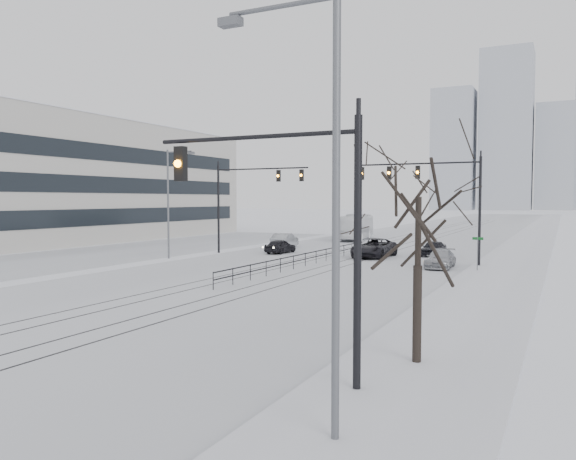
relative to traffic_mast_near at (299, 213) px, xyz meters
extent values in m
cube|color=silver|center=(-10.79, 54.00, -4.55)|extent=(22.00, 260.00, 0.02)
cube|color=silver|center=(2.71, 54.00, -4.48)|extent=(5.00, 260.00, 0.16)
cube|color=gray|center=(0.26, 54.00, -4.50)|extent=(0.10, 260.00, 0.12)
cube|color=silver|center=(-30.79, 29.00, -4.55)|extent=(14.00, 60.00, 0.03)
cube|color=black|center=(-13.39, 34.00, -4.54)|extent=(0.10, 180.00, 0.01)
cube|color=black|center=(-11.99, 34.00, -4.54)|extent=(0.10, 180.00, 0.01)
cube|color=black|center=(-9.59, 34.00, -4.54)|extent=(0.10, 180.00, 0.01)
cube|color=black|center=(-8.19, 34.00, -4.54)|extent=(0.10, 180.00, 0.01)
cube|color=beige|center=(-48.79, 29.00, 2.44)|extent=(20.00, 62.00, 14.00)
cube|color=black|center=(-38.77, 29.00, 2.44)|extent=(0.08, 58.00, 12.00)
cube|color=white|center=(-48.79, 29.00, 9.49)|extent=(20.20, 62.20, 0.12)
cube|color=#A8AEB8|center=(-40.79, 254.00, 22.94)|extent=(18.00, 18.00, 55.00)
cube|color=#A8AEB8|center=(-18.79, 262.00, 31.44)|extent=(22.00, 22.00, 72.00)
cube|color=#A8AEB8|center=(1.21, 270.00, 19.44)|extent=(16.00, 16.00, 48.00)
cylinder|color=black|center=(1.61, 0.00, -1.06)|extent=(0.20, 0.20, 7.00)
cylinder|color=black|center=(-1.39, 0.00, 2.04)|extent=(6.00, 0.12, 0.12)
cube|color=black|center=(-3.79, 0.00, 1.39)|extent=(0.32, 0.24, 1.00)
sphere|color=orange|center=(-3.79, -0.14, 1.39)|extent=(0.22, 0.22, 0.22)
cylinder|color=black|center=(0.71, 29.00, -0.56)|extent=(0.20, 0.20, 8.00)
cylinder|color=black|center=(-4.04, 29.00, 3.04)|extent=(9.50, 0.12, 0.12)
cube|color=black|center=(-8.19, 29.00, 2.39)|extent=(0.32, 0.24, 1.00)
sphere|color=orange|center=(-8.19, 28.86, 2.39)|extent=(0.22, 0.22, 0.22)
cube|color=black|center=(-5.99, 29.00, 2.39)|extent=(0.32, 0.24, 1.00)
sphere|color=orange|center=(-5.99, 28.86, 2.39)|extent=(0.22, 0.22, 0.22)
cube|color=black|center=(-3.79, 29.00, 2.39)|extent=(0.32, 0.24, 1.00)
sphere|color=orange|center=(-3.79, 28.86, 2.39)|extent=(0.22, 0.22, 0.22)
cylinder|color=black|center=(-22.29, 30.00, -0.56)|extent=(0.20, 0.20, 8.00)
cylinder|color=black|center=(-17.79, 30.00, 3.04)|extent=(9.00, 0.12, 0.12)
cube|color=black|center=(-13.89, 30.00, 2.39)|extent=(0.32, 0.24, 1.00)
sphere|color=orange|center=(-13.89, 29.86, 2.39)|extent=(0.22, 0.22, 0.22)
cube|color=black|center=(-16.09, 30.00, 2.39)|extent=(0.32, 0.24, 1.00)
sphere|color=orange|center=(-16.09, 29.86, 2.39)|extent=(0.22, 0.22, 0.22)
cylinder|color=#595B60|center=(2.21, -3.00, -0.06)|extent=(0.16, 0.16, 9.00)
cylinder|color=#595B60|center=(1.01, -3.00, 4.24)|extent=(2.40, 0.10, 0.10)
cube|color=#595B60|center=(-0.19, -3.00, 4.09)|extent=(0.50, 0.25, 0.18)
cylinder|color=#595B60|center=(-23.29, 24.00, -0.06)|extent=(0.16, 0.16, 9.00)
cylinder|color=#595B60|center=(-22.09, 24.00, 4.24)|extent=(2.40, 0.10, 0.10)
cube|color=#595B60|center=(-20.89, 24.00, 4.09)|extent=(0.50, 0.25, 0.18)
cylinder|color=black|center=(2.41, 3.00, -3.06)|extent=(0.26, 0.26, 3.00)
cylinder|color=black|center=(2.41, 3.00, -0.81)|extent=(0.18, 0.18, 2.50)
cube|color=black|center=(-10.79, 24.00, -3.61)|extent=(0.06, 24.00, 0.06)
cube|color=black|center=(-10.79, 24.00, -4.01)|extent=(0.06, 24.00, 0.06)
cylinder|color=#595B60|center=(1.01, 26.00, -3.36)|extent=(0.06, 0.06, 2.40)
cube|color=#0C4C19|center=(1.01, 26.00, -2.26)|extent=(0.70, 0.04, 0.18)
imported|color=black|center=(-16.98, 32.07, -3.93)|extent=(1.73, 3.82, 1.27)
imported|color=#A0A3A7|center=(-19.21, 37.39, -3.81)|extent=(2.20, 4.74, 1.50)
imported|color=black|center=(-8.24, 32.43, -3.77)|extent=(2.84, 5.80, 1.59)
imported|color=#9FA2A7|center=(-1.72, 27.46, -3.92)|extent=(1.96, 4.46, 1.27)
imported|color=black|center=(-3.98, 35.75, -3.90)|extent=(1.91, 4.02, 1.33)
imported|color=white|center=(-16.70, 51.56, -3.04)|extent=(4.06, 11.18, 3.04)
camera|label=1|loc=(6.23, -13.22, 0.36)|focal=35.00mm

